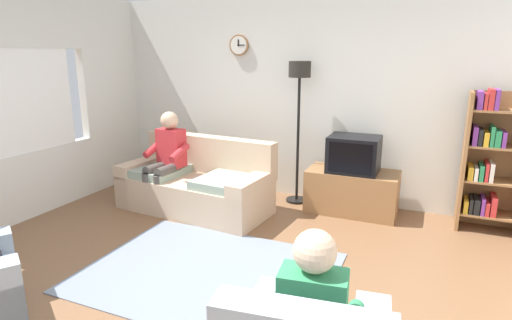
# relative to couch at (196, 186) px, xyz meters

# --- Properties ---
(ground_plane) EXTENTS (12.00, 12.00, 0.00)m
(ground_plane) POSITION_rel_couch_xyz_m (1.11, -1.56, -0.31)
(ground_plane) COLOR brown
(back_wall_assembly) EXTENTS (6.20, 0.17, 2.70)m
(back_wall_assembly) POSITION_rel_couch_xyz_m (1.11, 1.10, 1.04)
(back_wall_assembly) COLOR silver
(back_wall_assembly) RESTS_ON ground_plane
(couch) EXTENTS (1.97, 1.05, 0.90)m
(couch) POSITION_rel_couch_xyz_m (0.00, 0.00, 0.00)
(couch) COLOR tan
(couch) RESTS_ON ground_plane
(tv_stand) EXTENTS (1.10, 0.56, 0.54)m
(tv_stand) POSITION_rel_couch_xyz_m (1.84, 0.69, -0.05)
(tv_stand) COLOR olive
(tv_stand) RESTS_ON ground_plane
(tv) EXTENTS (0.60, 0.49, 0.44)m
(tv) POSITION_rel_couch_xyz_m (1.84, 0.66, 0.44)
(tv) COLOR black
(tv) RESTS_ON tv_stand
(bookshelf) EXTENTS (0.68, 0.36, 1.58)m
(bookshelf) POSITION_rel_couch_xyz_m (3.32, 0.76, 0.49)
(bookshelf) COLOR olive
(bookshelf) RESTS_ON ground_plane
(floor_lamp) EXTENTS (0.28, 0.28, 1.85)m
(floor_lamp) POSITION_rel_couch_xyz_m (1.08, 0.79, 1.14)
(floor_lamp) COLOR black
(floor_lamp) RESTS_ON ground_plane
(area_rug) EXTENTS (2.20, 1.70, 0.01)m
(area_rug) POSITION_rel_couch_xyz_m (0.93, -1.35, -0.31)
(area_rug) COLOR slate
(area_rug) RESTS_ON ground_plane
(person_on_couch) EXTENTS (0.54, 0.56, 1.24)m
(person_on_couch) POSITION_rel_couch_xyz_m (-0.36, -0.11, 0.39)
(person_on_couch) COLOR red
(person_on_couch) RESTS_ON ground_plane
(person_in_right_armchair) EXTENTS (0.55, 0.57, 1.12)m
(person_in_right_armchair) POSITION_rel_couch_xyz_m (2.22, -2.44, 0.29)
(person_in_right_armchair) COLOR #338C59
(person_in_right_armchair) RESTS_ON ground_plane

